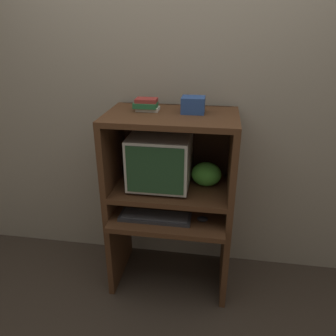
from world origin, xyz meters
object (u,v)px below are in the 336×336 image
crt_monitor (161,159)px  snack_bag (206,174)px  mouse (203,219)px  book_stack (146,105)px  keyboard (155,217)px  storage_box (193,105)px

crt_monitor → snack_bag: bearing=5.9°
mouse → book_stack: 0.83m
snack_bag → book_stack: size_ratio=1.28×
keyboard → mouse: (0.32, 0.01, 0.00)m
crt_monitor → storage_box: storage_box is taller
snack_bag → book_stack: 0.62m
storage_box → mouse: bearing=-63.2°
snack_bag → book_stack: (-0.41, 0.01, 0.46)m
crt_monitor → keyboard: crt_monitor is taller
mouse → book_stack: (-0.40, 0.21, 0.70)m
crt_monitor → book_stack: book_stack is taller
mouse → storage_box: 0.75m
book_stack → storage_box: size_ratio=1.10×
keyboard → snack_bag: 0.45m
book_stack → storage_box: bearing=-1.2°
storage_box → snack_bag: bearing=-1.3°
keyboard → snack_bag: snack_bag is taller
crt_monitor → keyboard: (-0.01, -0.18, -0.35)m
keyboard → book_stack: bearing=111.9°
crt_monitor → book_stack: size_ratio=2.61×
crt_monitor → mouse: (0.31, -0.17, -0.34)m
storage_box → keyboard: bearing=-135.2°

